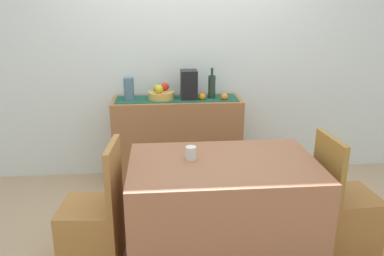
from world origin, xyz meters
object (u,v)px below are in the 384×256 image
Objects in this scene: sideboard_console at (177,141)px; ceramic_vase at (129,89)px; coffee_cup at (191,153)px; dining_table at (222,210)px; chair_by_corner at (343,217)px; fruit_bowl at (161,95)px; coffee_maker at (189,85)px; chair_near_window at (94,228)px; wine_bottle at (212,86)px.

sideboard_console is 5.80× the size of ceramic_vase.
sideboard_console reaches higher than coffee_cup.
coffee_cup is (-0.22, 0.06, 0.42)m from dining_table.
sideboard_console is at bearing 132.05° from chair_by_corner.
fruit_bowl reaches higher than coffee_cup.
ceramic_vase is (-0.46, 0.00, 0.55)m from sideboard_console.
sideboard_console is 13.52× the size of coffee_cup.
coffee_cup is 1.25m from chair_by_corner.
coffee_maker is 0.22× the size of dining_table.
coffee_maker is (0.27, 0.00, 0.10)m from fruit_bowl.
sideboard_console is at bearing 180.00° from coffee_maker.
coffee_cup is at bearing -81.20° from fruit_bowl.
chair_near_window is (-0.91, -0.00, -0.10)m from dining_table.
wine_bottle is at bearing 122.41° from chair_by_corner.
fruit_bowl is 1.46m from dining_table.
sideboard_console is 5.01× the size of fruit_bowl.
coffee_maker is 1.68m from chair_near_window.
ceramic_vase reaches higher than sideboard_console.
wine_bottle is at bearing 0.00° from ceramic_vase.
coffee_cup reaches higher than dining_table.
chair_near_window is at bearing -98.32° from ceramic_vase.
ceramic_vase is 1.35m from coffee_cup.
chair_near_window is at bearing -179.92° from dining_table.
fruit_bowl is 0.28× the size of chair_near_window.
coffee_cup is (-0.31, -1.23, -0.21)m from wine_bottle.
ceramic_vase is (-0.58, 0.00, -0.03)m from coffee_maker.
chair_by_corner reaches higher than dining_table.
fruit_bowl is 0.51m from wine_bottle.
ceramic_vase reaches higher than fruit_bowl.
sideboard_console is 1.32m from dining_table.
chair_near_window and chair_by_corner have the same top height.
wine_bottle is 0.23m from coffee_maker.
coffee_cup is at bearing 5.14° from chair_near_window.
wine_bottle is at bearing 52.34° from chair_near_window.
sideboard_console is 0.72m from ceramic_vase.
sideboard_console is at bearing 180.00° from wine_bottle.
wine_bottle reaches higher than chair_near_window.
fruit_bowl is 1.96m from chair_by_corner.
fruit_bowl is 0.20× the size of dining_table.
dining_table is at bearing -15.45° from coffee_cup.
ceramic_vase is 0.17× the size of dining_table.
wine_bottle is 1.79m from chair_near_window.
fruit_bowl is 0.32m from ceramic_vase.
dining_table is (-0.09, -1.29, -0.62)m from wine_bottle.
ceramic_vase is at bearing 112.13° from coffee_cup.
dining_table is 0.48m from coffee_cup.
chair_near_window reaches higher than dining_table.
coffee_maker is 0.32× the size of chair_near_window.
fruit_bowl is 1.53m from chair_near_window.
chair_near_window is (-0.65, -1.30, -0.17)m from sideboard_console.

